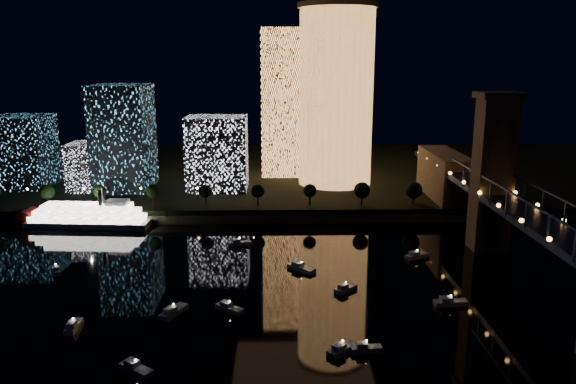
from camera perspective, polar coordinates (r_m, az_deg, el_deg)
name	(u,v)px	position (r m, az deg, el deg)	size (l,w,h in m)	color
ground	(289,321)	(134.92, 0.11, -12.98)	(520.00, 520.00, 0.00)	black
far_bank	(282,173)	(286.59, -0.61, 1.91)	(420.00, 160.00, 5.00)	black
seawall	(284,218)	(211.05, -0.39, -2.63)	(420.00, 6.00, 3.00)	#6B5E4C
tower_cylindrical	(336,96)	(248.75, 4.90, 9.71)	(34.00, 34.00, 77.45)	#F59D4E
tower_rectangular	(284,103)	(269.63, -0.39, 9.05)	(21.48, 21.48, 68.35)	#F59D4E
midrise_blocks	(119,147)	(251.93, -16.80, 4.36)	(108.37, 30.69, 44.19)	white
truss_bridge	(563,248)	(148.35, 26.17, -5.15)	(13.00, 266.00, 50.00)	navy
riverboat	(82,216)	(218.09, -20.16, -2.34)	(48.81, 13.54, 14.52)	silver
motorboats	(252,302)	(142.96, -3.65, -11.05)	(113.26, 85.19, 2.78)	silver
esplanade_trees	(233,191)	(215.21, -5.64, 0.09)	(165.91, 6.62, 8.81)	black
street_lamps	(197,191)	(222.92, -9.21, 0.07)	(132.70, 0.70, 5.65)	black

